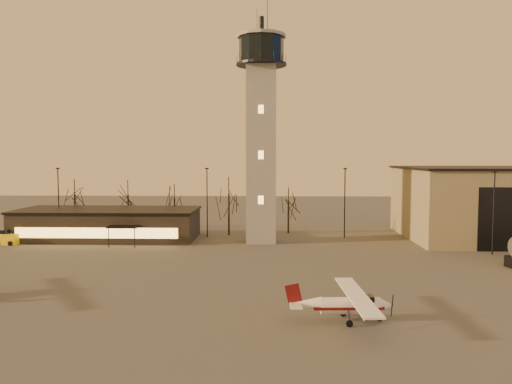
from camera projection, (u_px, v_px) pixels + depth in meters
ground at (253, 307)px, 38.95m from camera, size 220.00×220.00×0.00m
control_tower at (261, 123)px, 67.70m from camera, size 6.80×6.80×32.60m
terminal at (108, 224)px, 71.40m from camera, size 25.40×12.20×4.30m
light_poles at (265, 202)px, 69.45m from camera, size 58.50×12.25×10.14m
tree_row at (175, 194)px, 78.01m from camera, size 37.20×9.20×8.80m
cessna_front at (352, 308)px, 35.56m from camera, size 8.08×10.21×2.81m
service_cart at (7, 239)px, 66.94m from camera, size 3.43×2.52×2.00m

